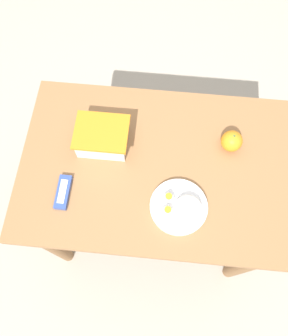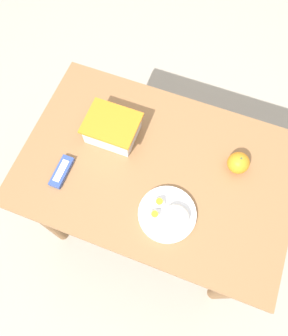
{
  "view_description": "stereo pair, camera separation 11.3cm",
  "coord_description": "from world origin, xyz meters",
  "views": [
    {
      "loc": [
        0.0,
        -0.46,
        1.82
      ],
      "look_at": [
        -0.04,
        -0.03,
        0.77
      ],
      "focal_mm": 35.0,
      "sensor_mm": 36.0,
      "label": 1
    },
    {
      "loc": [
        0.11,
        -0.43,
        1.82
      ],
      "look_at": [
        -0.04,
        -0.03,
        0.77
      ],
      "focal_mm": 35.0,
      "sensor_mm": 36.0,
      "label": 2
    }
  ],
  "objects": [
    {
      "name": "candy_bar",
      "position": [
        -0.31,
        -0.14,
        0.75
      ],
      "size": [
        0.04,
        0.12,
        0.02
      ],
      "color": "#334C9E",
      "rests_on": "table"
    },
    {
      "name": "table",
      "position": [
        0.0,
        0.0,
        0.6
      ],
      "size": [
        0.98,
        0.65,
        0.74
      ],
      "color": "#996B42",
      "rests_on": "ground_plane"
    },
    {
      "name": "ground_plane",
      "position": [
        0.0,
        0.0,
        0.0
      ],
      "size": [
        10.0,
        10.0,
        0.0
      ],
      "primitive_type": "plane",
      "color": "#B2A899"
    },
    {
      "name": "orange_fruit",
      "position": [
        0.26,
        0.1,
        0.78
      ],
      "size": [
        0.08,
        0.08,
        0.08
      ],
      "color": "orange",
      "rests_on": "table"
    },
    {
      "name": "food_container",
      "position": [
        -0.2,
        0.07,
        0.78
      ],
      "size": [
        0.19,
        0.15,
        0.09
      ],
      "color": "white",
      "rests_on": "table"
    },
    {
      "name": "rice_plate",
      "position": [
        0.09,
        -0.15,
        0.76
      ],
      "size": [
        0.2,
        0.2,
        0.05
      ],
      "color": "white",
      "rests_on": "table"
    }
  ]
}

